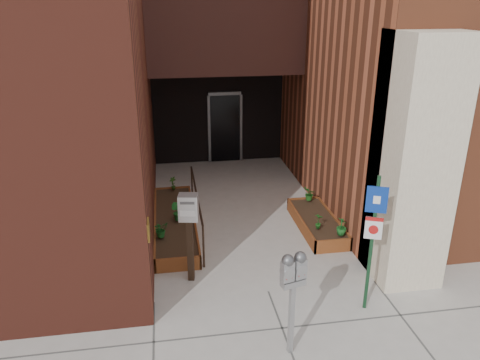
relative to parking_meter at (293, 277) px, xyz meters
name	(u,v)px	position (x,y,z in m)	size (l,w,h in m)	color
ground	(268,292)	(0.01, 1.52, -1.28)	(80.00, 80.00, 0.00)	#9E9991
planter_left	(175,224)	(-1.54, 4.22, -1.15)	(0.90, 3.60, 0.30)	maroon
planter_right	(317,223)	(1.61, 3.72, -1.15)	(0.80, 2.20, 0.30)	maroon
handrail	(196,198)	(-1.04, 4.17, -0.53)	(0.04, 3.34, 0.90)	black
parking_meter	(293,277)	(0.00, 0.00, 0.00)	(0.38, 0.22, 1.65)	gray
sign_post	(373,230)	(1.51, 0.81, 0.18)	(0.31, 0.14, 2.37)	#13361E
payment_dropbox	(189,220)	(-1.30, 2.14, -0.05)	(0.38, 0.31, 1.70)	black
shrub_left_a	(161,229)	(-1.83, 3.33, -0.81)	(0.30, 0.30, 0.33)	#19591E
shrub_left_b	(176,212)	(-1.49, 4.06, -0.78)	(0.22, 0.22, 0.40)	#19571C
shrub_left_c	(187,205)	(-1.24, 4.43, -0.80)	(0.20, 0.20, 0.36)	#1B5F1E
shrub_left_d	(173,183)	(-1.52, 5.82, -0.81)	(0.18, 0.18, 0.35)	#255217
shrub_right_a	(342,226)	(1.83, 2.82, -0.79)	(0.21, 0.21, 0.38)	#18561D
shrub_right_b	(319,221)	(1.45, 3.16, -0.80)	(0.19, 0.19, 0.36)	#1B5B1A
shrub_right_c	(309,194)	(1.70, 4.62, -0.82)	(0.29, 0.29, 0.32)	#205B1A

